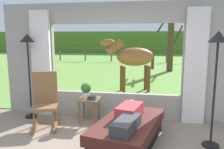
{
  "coord_description": "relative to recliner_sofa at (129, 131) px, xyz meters",
  "views": [
    {
      "loc": [
        0.73,
        -2.72,
        1.81
      ],
      "look_at": [
        0.0,
        1.8,
        1.05
      ],
      "focal_mm": 36.37,
      "sensor_mm": 36.0,
      "label": 1
    }
  ],
  "objects": [
    {
      "name": "distant_hill_ridge",
      "position": [
        -0.43,
        22.06,
        0.98
      ],
      "size": [
        36.0,
        2.0,
        2.4
      ],
      "primitive_type": "cube",
      "color": "#507C28",
      "rests_on": "ground_plane"
    },
    {
      "name": "recliner_sofa",
      "position": [
        0.0,
        0.0,
        0.0
      ],
      "size": [
        1.28,
        1.87,
        0.42
      ],
      "rotation": [
        0.0,
        0.0,
        -0.24
      ],
      "color": "black",
      "rests_on": "ground_plane"
    },
    {
      "name": "curtain_panel_left",
      "position": [
        -2.12,
        1.18,
        0.98
      ],
      "size": [
        0.44,
        0.1,
        2.4
      ],
      "primitive_type": "cube",
      "color": "silver",
      "rests_on": "ground_plane"
    },
    {
      "name": "curtain_panel_right",
      "position": [
        1.26,
        1.18,
        0.98
      ],
      "size": [
        0.44,
        0.1,
        2.4
      ],
      "primitive_type": "cube",
      "color": "silver",
      "rests_on": "ground_plane"
    },
    {
      "name": "horse",
      "position": [
        -0.2,
        3.73,
        0.94
      ],
      "size": [
        1.81,
        0.94,
        1.73
      ],
      "rotation": [
        0.0,
        0.0,
        1.91
      ],
      "color": "brown",
      "rests_on": "outdoor_pasture_lawn"
    },
    {
      "name": "pasture_tree",
      "position": [
        1.42,
        8.55,
        1.34
      ],
      "size": [
        1.31,
        1.03,
        3.38
      ],
      "color": "#4C3823",
      "rests_on": "outdoor_pasture_lawn"
    },
    {
      "name": "book_stack",
      "position": [
        -0.84,
        0.81,
        0.34
      ],
      "size": [
        0.2,
        0.16,
        0.07
      ],
      "color": "#59336B",
      "rests_on": "side_table"
    },
    {
      "name": "back_wall_with_window",
      "position": [
        -0.43,
        1.32,
        1.03
      ],
      "size": [
        5.2,
        0.12,
        2.55
      ],
      "color": "#9E998E",
      "rests_on": "ground_plane"
    },
    {
      "name": "floor_lamp_right",
      "position": [
        1.37,
        0.12,
        1.32
      ],
      "size": [
        0.32,
        0.32,
        1.91
      ],
      "color": "black",
      "rests_on": "ground_plane"
    },
    {
      "name": "reclining_person",
      "position": [
        -0.0,
        -0.05,
        0.3
      ],
      "size": [
        0.47,
        1.42,
        0.22
      ],
      "rotation": [
        0.0,
        0.0,
        -0.24
      ],
      "color": "#B23338",
      "rests_on": "recliner_sofa"
    },
    {
      "name": "floor_lamp_left",
      "position": [
        -2.31,
        0.95,
        1.3
      ],
      "size": [
        0.32,
        0.32,
        1.88
      ],
      "color": "black",
      "rests_on": "ground_plane"
    },
    {
      "name": "outdoor_pasture_lawn",
      "position": [
        -0.43,
        12.22,
        -0.21
      ],
      "size": [
        36.0,
        21.68,
        0.02
      ],
      "primitive_type": "cube",
      "color": "olive",
      "rests_on": "ground_plane"
    },
    {
      "name": "pasture_fence_line",
      "position": [
        -0.43,
        12.92,
        0.53
      ],
      "size": [
        16.1,
        0.1,
        1.1
      ],
      "color": "brown",
      "rests_on": "outdoor_pasture_lawn"
    },
    {
      "name": "potted_plant",
      "position": [
        -1.0,
        0.93,
        0.48
      ],
      "size": [
        0.22,
        0.22,
        0.32
      ],
      "color": "silver",
      "rests_on": "side_table"
    },
    {
      "name": "side_table",
      "position": [
        -0.92,
        0.87,
        0.21
      ],
      "size": [
        0.44,
        0.44,
        0.52
      ],
      "color": "brown",
      "rests_on": "ground_plane"
    },
    {
      "name": "rocking_chair",
      "position": [
        -1.74,
        0.5,
        0.33
      ],
      "size": [
        0.64,
        0.79,
        1.12
      ],
      "rotation": [
        0.0,
        0.0,
        0.3
      ],
      "color": "brown",
      "rests_on": "ground_plane"
    }
  ]
}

